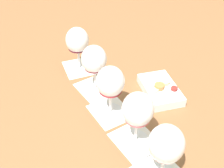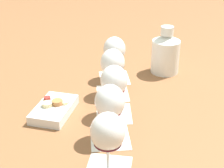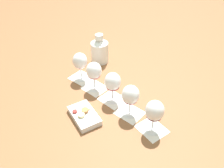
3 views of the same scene
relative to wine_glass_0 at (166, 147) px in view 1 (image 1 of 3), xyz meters
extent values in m
plane|color=brown|center=(0.23, 0.06, -0.10)|extent=(8.00, 8.00, 0.00)
cube|color=silver|center=(0.11, 0.03, -0.10)|extent=(0.15, 0.14, 0.00)
cube|color=silver|center=(0.24, 0.07, -0.10)|extent=(0.14, 0.14, 0.00)
cube|color=silver|center=(0.35, 0.10, -0.10)|extent=(0.15, 0.14, 0.00)
cube|color=silver|center=(0.48, 0.13, -0.10)|extent=(0.13, 0.12, 0.00)
cylinder|color=white|center=(0.00, 0.00, -0.06)|extent=(0.01, 0.01, 0.07)
ellipsoid|color=white|center=(0.00, 0.00, 0.01)|extent=(0.08, 0.08, 0.09)
ellipsoid|color=pink|center=(0.00, 0.00, -0.02)|extent=(0.06, 0.06, 0.03)
cylinder|color=white|center=(0.11, 0.03, -0.10)|extent=(0.07, 0.07, 0.01)
cylinder|color=white|center=(0.11, 0.03, -0.06)|extent=(0.01, 0.01, 0.07)
ellipsoid|color=white|center=(0.11, 0.03, 0.01)|extent=(0.08, 0.08, 0.09)
ellipsoid|color=#CE545E|center=(0.11, 0.03, -0.02)|extent=(0.06, 0.06, 0.02)
cylinder|color=white|center=(0.24, 0.07, -0.10)|extent=(0.07, 0.07, 0.01)
cylinder|color=white|center=(0.24, 0.07, -0.06)|extent=(0.01, 0.01, 0.07)
ellipsoid|color=white|center=(0.24, 0.07, 0.01)|extent=(0.08, 0.08, 0.09)
ellipsoid|color=maroon|center=(0.24, 0.07, -0.02)|extent=(0.06, 0.06, 0.02)
cylinder|color=white|center=(0.35, 0.10, -0.10)|extent=(0.07, 0.07, 0.01)
cylinder|color=white|center=(0.35, 0.10, -0.06)|extent=(0.01, 0.01, 0.07)
ellipsoid|color=white|center=(0.35, 0.10, 0.01)|extent=(0.08, 0.08, 0.09)
ellipsoid|color=maroon|center=(0.35, 0.10, -0.02)|extent=(0.06, 0.06, 0.02)
cylinder|color=white|center=(0.48, 0.13, -0.10)|extent=(0.07, 0.07, 0.01)
cylinder|color=white|center=(0.48, 0.13, -0.06)|extent=(0.01, 0.01, 0.07)
ellipsoid|color=white|center=(0.48, 0.13, 0.01)|extent=(0.08, 0.08, 0.09)
ellipsoid|color=#4A1221|center=(0.48, 0.13, -0.02)|extent=(0.06, 0.06, 0.02)
cube|color=silver|center=(0.28, -0.10, -0.09)|extent=(0.16, 0.11, 0.03)
cylinder|color=#B2703D|center=(0.28, -0.09, -0.07)|extent=(0.03, 0.03, 0.01)
cylinder|color=maroon|center=(0.26, -0.13, -0.07)|extent=(0.02, 0.02, 0.01)
cylinder|color=beige|center=(0.29, -0.12, -0.07)|extent=(0.03, 0.03, 0.01)
cylinder|color=beige|center=(0.26, -0.07, -0.07)|extent=(0.02, 0.02, 0.01)
camera|label=1|loc=(-0.35, 0.19, 0.46)|focal=45.00mm
camera|label=2|loc=(1.06, 0.32, 0.44)|focal=55.00mm
camera|label=3|loc=(1.00, -0.33, 0.67)|focal=38.00mm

